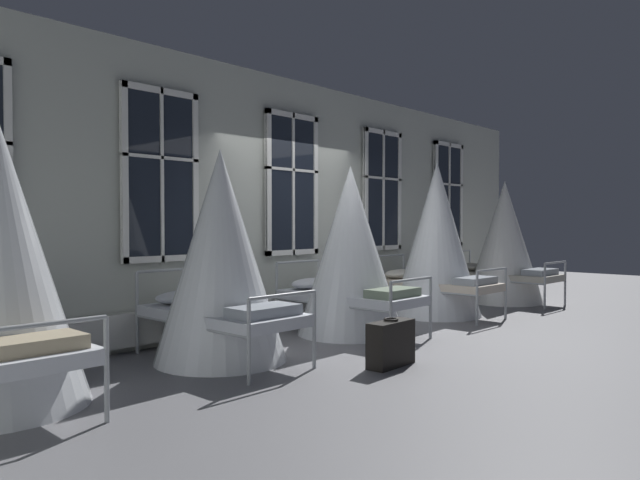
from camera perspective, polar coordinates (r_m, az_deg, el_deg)
The scene contains 8 objects.
ground at distance 7.49m, azimuth 3.95°, elevation -9.07°, with size 23.13×23.13×0.00m, color slate.
back_wall_with_windows at distance 8.25m, azimuth -3.18°, elevation 3.66°, with size 12.57×0.10×3.36m, color #B2B7AD.
window_bank at distance 8.16m, azimuth -2.59°, elevation -0.62°, with size 9.18×0.10×2.82m.
cot_second at distance 6.07m, azimuth -9.49°, elevation -1.75°, with size 1.33×1.86×2.13m.
cot_third at distance 7.46m, azimuth 2.91°, elevation -1.21°, with size 1.33×1.86×2.11m.
cot_fourth at distance 9.13m, azimuth 11.08°, elevation -0.10°, with size 1.33×1.88×2.31m.
cot_fifth at distance 10.97m, azimuth 17.19°, elevation -0.34°, with size 1.33×1.88×2.13m.
suitcase_dark at distance 5.90m, azimuth 6.79°, elevation -9.78°, with size 0.57×0.23×0.47m.
Camera 1 is at (-5.74, -4.60, 1.38)m, focal length 33.49 mm.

